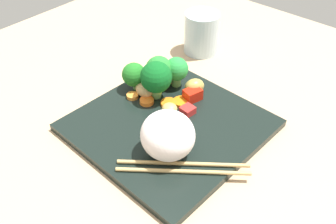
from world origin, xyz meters
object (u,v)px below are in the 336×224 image
Objects in this scene: broccoli_floret_0 at (156,78)px; carrot_slice_1 at (181,102)px; rice_mound at (168,135)px; drinking_glass at (201,33)px; square_plate at (169,125)px; chopstick_pair at (183,167)px.

broccoli_floret_0 is 6.39cm from carrot_slice_1.
rice_mound is 34.01cm from drinking_glass.
square_plate is at bearing 129.57° from rice_mound.
carrot_slice_1 is at bearing 23.52° from broccoli_floret_0.
rice_mound is at bearing -59.96° from carrot_slice_1.
rice_mound is 0.95× the size of drinking_glass.
square_plate is 9.56× the size of carrot_slice_1.
carrot_slice_1 is at bearing -62.33° from drinking_glass.
chopstick_pair is at bearing -14.04° from rice_mound.
rice_mound reaches higher than carrot_slice_1.
carrot_slice_1 is (4.36, 1.90, -4.28)cm from broccoli_floret_0.
carrot_slice_1 is (-6.42, 11.11, -3.51)cm from rice_mound.
square_plate is 27.23cm from drinking_glass.
carrot_slice_1 is at bearing 108.24° from square_plate.
drinking_glass reaches higher than square_plate.
broccoli_floret_0 is (-10.78, 9.21, 0.76)cm from rice_mound.
chopstick_pair is (3.96, -0.99, -3.48)cm from rice_mound.
drinking_glass is at bearing 118.56° from rice_mound.
rice_mound is 1.10× the size of broccoli_floret_0.
carrot_slice_1 is (-1.83, 5.55, 0.94)cm from square_plate.
square_plate is 3.40× the size of rice_mound.
square_plate is 5.91cm from carrot_slice_1.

